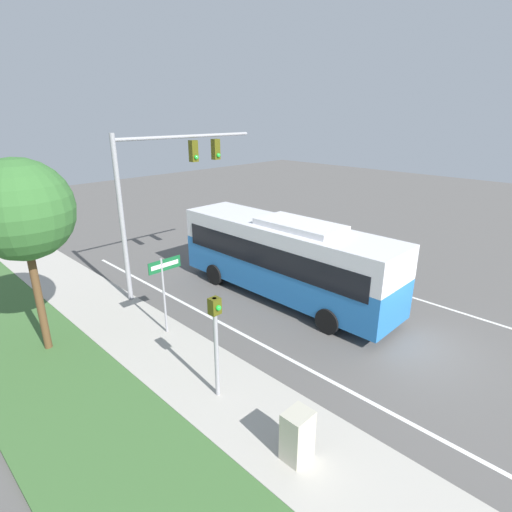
{
  "coord_description": "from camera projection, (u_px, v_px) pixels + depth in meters",
  "views": [
    {
      "loc": [
        -12.16,
        -5.01,
        7.47
      ],
      "look_at": [
        -0.86,
        6.09,
        1.77
      ],
      "focal_mm": 28.0,
      "sensor_mm": 36.0,
      "label": 1
    }
  ],
  "objects": [
    {
      "name": "lane_divider_near",
      "position": [
        339.0,
        386.0,
        11.58
      ],
      "size": [
        0.14,
        30.0,
        0.01
      ],
      "color": "silver",
      "rests_on": "ground_plane"
    },
    {
      "name": "signal_gantry",
      "position": [
        164.0,
        180.0,
        16.48
      ],
      "size": [
        6.9,
        0.41,
        6.78
      ],
      "color": "#939399",
      "rests_on": "ground_plane"
    },
    {
      "name": "sidewalk",
      "position": [
        280.0,
        432.0,
        9.81
      ],
      "size": [
        2.8,
        80.0,
        0.12
      ],
      "color": "#ADA89E",
      "rests_on": "ground_plane"
    },
    {
      "name": "ground_plane",
      "position": [
        397.0,
        339.0,
        13.99
      ],
      "size": [
        80.0,
        80.0,
        0.0
      ],
      "primitive_type": "plane",
      "color": "#565451"
    },
    {
      "name": "utility_cabinet",
      "position": [
        297.0,
        435.0,
        8.84
      ],
      "size": [
        0.65,
        0.53,
        1.21
      ],
      "color": "#B7B29E",
      "rests_on": "sidewalk"
    },
    {
      "name": "bus",
      "position": [
        284.0,
        255.0,
        16.57
      ],
      "size": [
        2.64,
        10.04,
        3.45
      ],
      "color": "#236BB7",
      "rests_on": "ground_plane"
    },
    {
      "name": "roadside_tree",
      "position": [
        21.0,
        210.0,
        11.73
      ],
      "size": [
        3.04,
        3.04,
        6.2
      ],
      "color": "brown",
      "rests_on": "grass_verge"
    },
    {
      "name": "lane_divider_far",
      "position": [
        437.0,
        305.0,
        16.41
      ],
      "size": [
        0.14,
        30.0,
        0.01
      ],
      "color": "silver",
      "rests_on": "ground_plane"
    },
    {
      "name": "pedestrian_signal",
      "position": [
        216.0,
        332.0,
        10.39
      ],
      "size": [
        0.28,
        0.34,
        3.06
      ],
      "color": "#939399",
      "rests_on": "ground_plane"
    },
    {
      "name": "street_sign",
      "position": [
        164.0,
        282.0,
        13.61
      ],
      "size": [
        1.25,
        0.08,
        2.89
      ],
      "color": "#939399",
      "rests_on": "ground_plane"
    }
  ]
}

